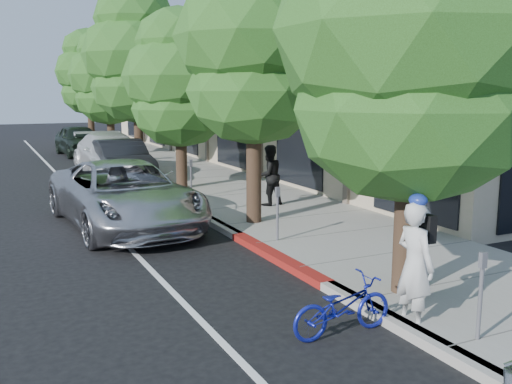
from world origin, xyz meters
TOP-DOWN VIEW (x-y plane):
  - ground at (0.00, 0.00)m, footprint 120.00×120.00m
  - sidewalk at (2.30, 8.00)m, footprint 4.60×56.00m
  - curb at (0.00, 8.00)m, footprint 0.30×56.00m
  - curb_red_segment at (0.00, 1.00)m, footprint 0.32×4.00m
  - storefront_building at (9.60, 18.00)m, footprint 10.00×36.00m
  - street_tree_0 at (0.90, -2.00)m, footprint 4.64×4.64m
  - street_tree_1 at (0.90, 4.00)m, footprint 4.11×4.11m
  - street_tree_2 at (0.90, 10.00)m, footprint 4.02×4.02m
  - street_tree_3 at (0.90, 16.00)m, footprint 4.74×4.74m
  - street_tree_4 at (0.90, 22.00)m, footprint 4.27×4.27m
  - street_tree_5 at (0.90, 28.00)m, footprint 4.14×4.14m
  - cyclist at (0.25, -3.00)m, footprint 0.48×0.73m
  - bicycle at (-0.89, -2.77)m, footprint 1.71×0.63m
  - silver_suv at (-2.20, 5.50)m, footprint 3.33×6.51m
  - dark_sedan at (-0.50, 13.38)m, footprint 1.81×5.09m
  - white_pickup at (-0.50, 15.40)m, footprint 2.54×6.18m
  - dark_suv_far at (-0.50, 24.08)m, footprint 2.36×5.18m
  - pedestrian at (2.29, 5.83)m, footprint 0.99×0.83m

SIDE VIEW (x-z plane):
  - ground at x=0.00m, z-range 0.00..0.00m
  - sidewalk at x=2.30m, z-range 0.00..0.15m
  - curb at x=0.00m, z-range 0.00..0.15m
  - curb_red_segment at x=0.00m, z-range 0.00..0.15m
  - bicycle at x=-0.89m, z-range 0.00..0.89m
  - dark_sedan at x=-0.50m, z-range 0.00..1.67m
  - dark_suv_far at x=-0.50m, z-range 0.00..1.72m
  - silver_suv at x=-2.20m, z-range 0.00..1.76m
  - white_pickup at x=-0.50m, z-range 0.00..1.79m
  - cyclist at x=0.25m, z-range 0.00..1.97m
  - pedestrian at x=2.29m, z-range 0.15..1.99m
  - storefront_building at x=9.60m, z-range 0.00..7.00m
  - street_tree_2 at x=0.90m, z-range 0.75..7.25m
  - street_tree_4 at x=0.90m, z-range 0.83..7.87m
  - street_tree_0 at x=0.90m, z-range 0.80..8.03m
  - street_tree_5 at x=0.90m, z-range 0.98..8.46m
  - street_tree_1 at x=0.90m, z-range 1.01..8.62m
  - street_tree_3 at x=0.90m, z-range 1.01..9.15m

